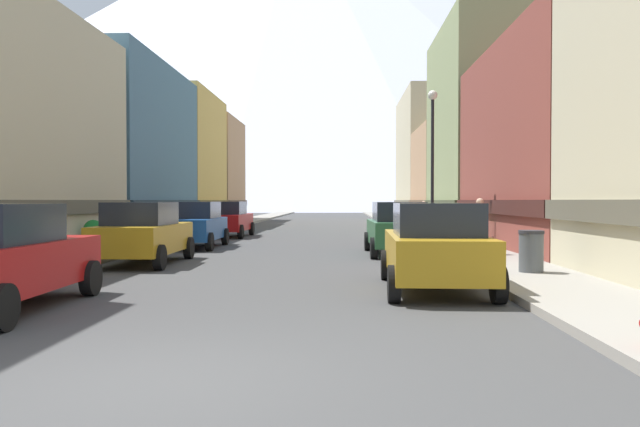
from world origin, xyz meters
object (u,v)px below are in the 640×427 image
trash_bin_right (531,251)px  streetlamp_right (432,144)px  car_left_1 (143,233)px  car_left_3 (228,219)px  potted_plant_0 (93,231)px  potted_plant_1 (479,230)px  car_left_2 (195,224)px  car_right_0 (435,246)px  pedestrian_1 (480,228)px  car_right_1 (398,228)px  pedestrian_0 (424,218)px  pedestrian_2 (462,228)px

trash_bin_right → streetlamp_right: size_ratio=0.17×
car_left_1 → car_left_3: size_ratio=1.00×
potted_plant_0 → car_left_1: bearing=-53.6°
potted_plant_0 → potted_plant_1: (14.00, 1.34, 0.00)m
car_left_2 → car_right_0: 13.59m
car_left_3 → pedestrian_1: 15.14m
trash_bin_right → streetlamp_right: streetlamp_right is taller
streetlamp_right → car_right_1: bearing=-119.0°
car_left_1 → car_left_2: size_ratio=1.00×
car_left_2 → car_left_3: same height
car_left_2 → trash_bin_right: (10.15, -9.19, -0.26)m
pedestrian_1 → trash_bin_right: bearing=-88.9°
car_left_1 → potted_plant_0: (-3.20, 4.34, -0.18)m
car_right_1 → pedestrian_0: bearing=78.6°
car_right_1 → trash_bin_right: bearing=-68.0°
car_left_2 → pedestrian_2: 10.13m
car_left_2 → car_left_3: 7.13m
trash_bin_right → car_right_1: bearing=112.0°
trash_bin_right → potted_plant_1: bearing=85.7°
car_left_2 → car_right_1: size_ratio=1.00×
potted_plant_1 → pedestrian_2: (-0.75, -0.69, 0.13)m
potted_plant_0 → streetlamp_right: bearing=8.5°
pedestrian_0 → streetlamp_right: 9.85m
car_left_1 → car_right_0: size_ratio=0.99×
car_left_2 → potted_plant_0: car_left_2 is taller
potted_plant_1 → streetlamp_right: bearing=162.8°
potted_plant_0 → potted_plant_1: size_ratio=1.01×
car_left_2 → car_left_1: bearing=-90.0°
car_left_1 → car_right_0: bearing=-33.3°
car_left_3 → trash_bin_right: bearing=-58.1°
car_left_1 → pedestrian_1: (10.05, 2.08, 0.07)m
car_right_0 → pedestrian_2: bearing=76.2°
trash_bin_right → pedestrian_1: 5.01m
pedestrian_2 → streetlamp_right: (-0.90, 1.21, 3.13)m
car_left_2 → pedestrian_1: 10.89m
pedestrian_0 → potted_plant_0: bearing=-139.9°
car_left_2 → trash_bin_right: car_left_2 is taller
car_right_0 → potted_plant_0: bearing=139.2°
trash_bin_right → potted_plant_1: (0.65, 8.59, 0.08)m
potted_plant_0 → pedestrian_1: 13.44m
car_right_0 → car_left_2: bearing=124.0°
car_right_0 → potted_plant_0: (-10.80, 9.32, -0.18)m
car_left_1 → pedestrian_2: bearing=26.4°
car_left_3 → streetlamp_right: 12.06m
potted_plant_1 → trash_bin_right: bearing=-94.3°
pedestrian_0 → pedestrian_1: 13.42m
car_left_3 → car_right_0: 19.90m
car_right_0 → car_right_1: bearing=90.0°
car_left_3 → streetlamp_right: streetlamp_right is taller
car_left_1 → pedestrian_0: pedestrian_0 is taller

